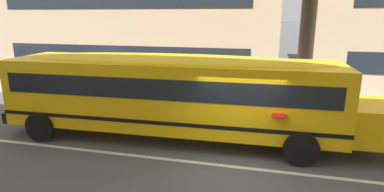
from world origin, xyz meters
name	(u,v)px	position (x,y,z in m)	size (l,w,h in m)	color
ground_plane	(236,167)	(0.00, 0.00, 0.00)	(400.00, 400.00, 0.00)	#4C4C4F
sidewalk_far	(252,101)	(0.00, 7.28, 0.01)	(120.00, 3.00, 0.01)	gray
lane_centreline	(236,167)	(0.00, 0.00, 0.00)	(110.00, 0.16, 0.01)	silver
school_bus	(177,90)	(-2.26, 1.74, 1.75)	(13.21, 3.14, 2.94)	yellow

